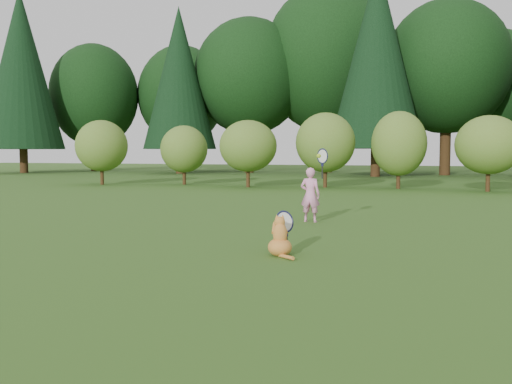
% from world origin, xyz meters
% --- Properties ---
extents(ground, '(100.00, 100.00, 0.00)m').
position_xyz_m(ground, '(0.00, 0.00, 0.00)').
color(ground, '#1D4E16').
rests_on(ground, ground).
extents(shrub_row, '(28.00, 3.00, 2.80)m').
position_xyz_m(shrub_row, '(0.00, 13.00, 1.40)').
color(shrub_row, olive).
rests_on(shrub_row, ground).
extents(woodland_backdrop, '(48.00, 10.00, 15.00)m').
position_xyz_m(woodland_backdrop, '(0.00, 23.00, 7.50)').
color(woodland_backdrop, black).
rests_on(woodland_backdrop, ground).
extents(child, '(0.56, 0.31, 1.53)m').
position_xyz_m(child, '(0.52, 2.99, 0.54)').
color(child, pink).
rests_on(child, ground).
extents(cat, '(0.51, 0.79, 0.70)m').
position_xyz_m(cat, '(0.97, -0.50, 0.27)').
color(cat, orange).
rests_on(cat, ground).
extents(tennis_ball, '(0.07, 0.07, 0.07)m').
position_xyz_m(tennis_ball, '(1.15, 0.89, 1.25)').
color(tennis_ball, '#C3D418').
rests_on(tennis_ball, ground).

